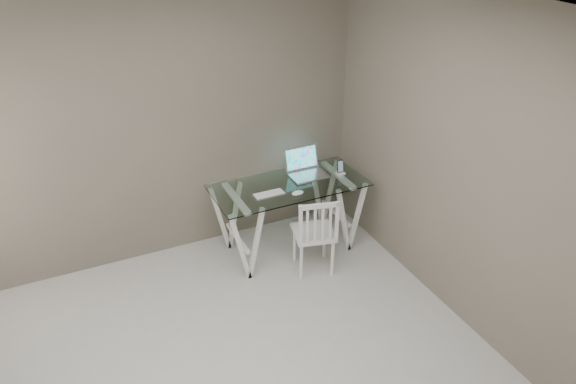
# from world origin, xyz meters

# --- Properties ---
(room) EXTENTS (4.50, 4.52, 2.71)m
(room) POSITION_xyz_m (-0.06, 0.02, 1.72)
(room) COLOR #ADABA6
(room) RESTS_ON ground
(desk) EXTENTS (1.50, 0.70, 0.75)m
(desk) POSITION_xyz_m (1.11, 1.73, 0.38)
(desk) COLOR silver
(desk) RESTS_ON ground
(chair) EXTENTS (0.45, 0.45, 0.82)m
(chair) POSITION_xyz_m (1.17, 1.27, 0.45)
(chair) COLOR white
(chair) RESTS_ON ground
(laptop) EXTENTS (0.36, 0.32, 0.25)m
(laptop) POSITION_xyz_m (1.36, 1.87, 0.81)
(laptop) COLOR silver
(laptop) RESTS_ON desk
(keyboard) EXTENTS (0.30, 0.13, 0.01)m
(keyboard) POSITION_xyz_m (0.85, 1.63, 0.75)
(keyboard) COLOR silver
(keyboard) RESTS_ON desk
(mouse) EXTENTS (0.12, 0.07, 0.04)m
(mouse) POSITION_xyz_m (1.10, 1.51, 0.76)
(mouse) COLOR white
(mouse) RESTS_ON desk
(phone_dock) EXTENTS (0.08, 0.08, 0.15)m
(phone_dock) POSITION_xyz_m (1.67, 1.71, 0.79)
(phone_dock) COLOR white
(phone_dock) RESTS_ON desk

